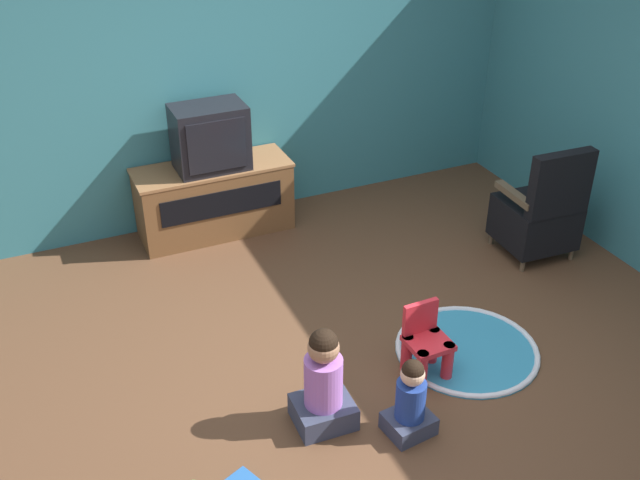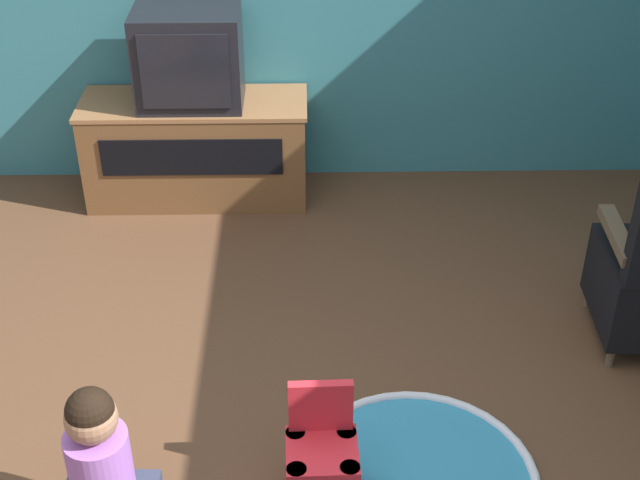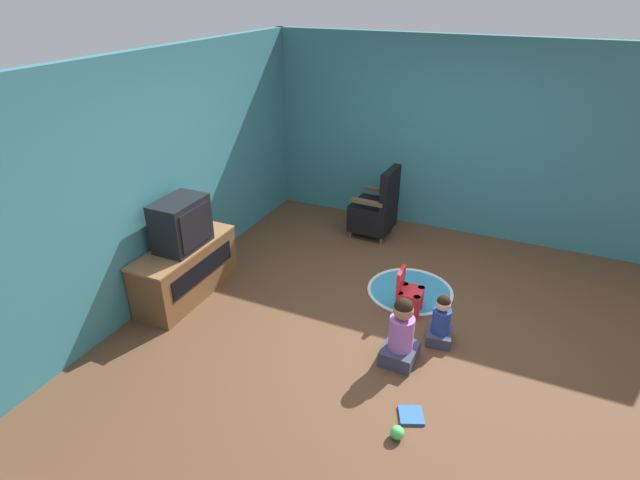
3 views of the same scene
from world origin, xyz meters
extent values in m
cube|color=brown|center=(-0.38, 2.21, 0.30)|extent=(1.25, 0.46, 0.60)
cube|color=#90603A|center=(-0.38, 2.21, 0.59)|extent=(1.27, 0.47, 0.02)
cube|color=black|center=(-0.38, 1.98, 0.37)|extent=(1.00, 0.01, 0.22)
cube|color=black|center=(-0.38, 2.19, 0.86)|extent=(0.57, 0.37, 0.52)
cube|color=black|center=(-0.38, 2.00, 0.86)|extent=(0.47, 0.02, 0.41)
cylinder|color=brown|center=(1.62, 1.09, 0.05)|extent=(0.04, 0.04, 0.10)
cylinder|color=brown|center=(1.60, 0.65, 0.05)|extent=(0.04, 0.04, 0.10)
cube|color=brown|center=(1.61, 0.87, 0.56)|extent=(0.09, 0.44, 0.05)
cylinder|color=red|center=(0.20, 0.00, 0.13)|extent=(0.07, 0.07, 0.26)
cylinder|color=red|center=(0.39, 0.00, 0.13)|extent=(0.07, 0.07, 0.26)
cube|color=red|center=(0.30, -0.09, 0.25)|extent=(0.27, 0.26, 0.04)
cube|color=red|center=(0.30, 0.02, 0.37)|extent=(0.24, 0.04, 0.22)
cylinder|color=teal|center=(0.67, 0.00, 0.01)|extent=(0.95, 0.95, 0.01)
torus|color=silver|center=(0.67, 0.00, 0.01)|extent=(0.95, 0.95, 0.04)
cylinder|color=#A566BF|center=(-0.47, -0.21, 0.31)|extent=(0.22, 0.22, 0.32)
sphere|color=#9E7051|center=(-0.47, -0.21, 0.55)|extent=(0.18, 0.18, 0.18)
sphere|color=black|center=(-0.47, -0.21, 0.58)|extent=(0.17, 0.17, 0.17)
camera|label=1|loc=(-1.81, -3.16, 3.17)|focal=42.00mm
camera|label=2|loc=(0.25, -2.37, 2.66)|focal=50.00mm
camera|label=3|loc=(-3.97, -1.01, 3.07)|focal=28.00mm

